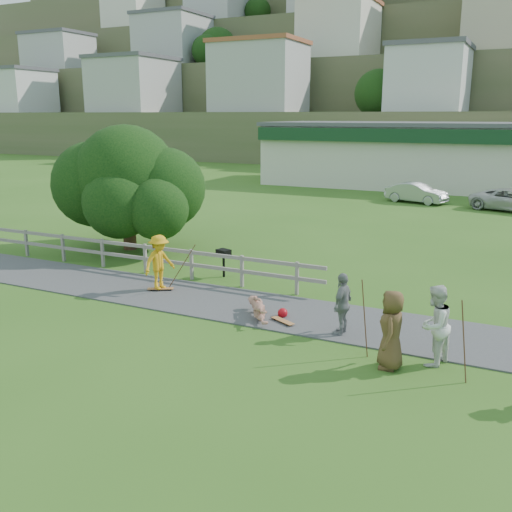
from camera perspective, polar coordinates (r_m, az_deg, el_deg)
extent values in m
plane|color=#305C1A|center=(16.70, -6.63, -6.07)|extent=(260.00, 260.00, 0.00)
cube|color=#39393C|center=(17.90, -4.05, -4.55)|extent=(34.00, 3.00, 0.04)
cube|color=slate|center=(25.32, -21.97, 1.21)|extent=(0.10, 0.10, 1.10)
cube|color=slate|center=(23.90, -18.73, 0.78)|extent=(0.10, 0.10, 1.10)
cube|color=slate|center=(22.56, -15.09, 0.29)|extent=(0.10, 0.10, 1.10)
cube|color=slate|center=(21.33, -11.01, -0.25)|extent=(0.10, 0.10, 1.10)
cube|color=slate|center=(20.22, -6.46, -0.86)|extent=(0.10, 0.10, 1.10)
cube|color=slate|center=(19.25, -1.42, -1.53)|extent=(0.10, 0.10, 1.10)
cube|color=slate|center=(18.46, 4.12, -2.25)|extent=(0.10, 0.10, 1.10)
cube|color=slate|center=(21.52, -12.14, 1.05)|extent=(15.00, 0.08, 0.12)
cube|color=slate|center=(21.63, -12.08, -0.11)|extent=(15.00, 0.08, 0.12)
cube|color=beige|center=(48.51, 20.74, 9.18)|extent=(32.00, 10.00, 4.80)
cube|color=#14381E|center=(43.24, 20.25, 11.14)|extent=(32.00, 0.60, 1.00)
cube|color=#4E4E53|center=(48.40, 21.01, 12.18)|extent=(32.50, 10.50, 0.30)
cube|color=#4A5733|center=(68.77, 19.10, 10.96)|extent=(220.00, 14.00, 6.00)
cube|color=beige|center=(68.82, 19.54, 16.36)|extent=(10.00, 9.00, 7.00)
cube|color=#4E4E53|center=(69.13, 19.81, 19.45)|extent=(10.40, 9.40, 0.50)
cube|color=#4A5733|center=(81.63, 20.49, 13.67)|extent=(220.00, 14.00, 13.00)
cube|color=beige|center=(82.34, 21.11, 20.62)|extent=(10.00, 9.00, 7.00)
cube|color=#4A5733|center=(94.69, 21.54, 15.93)|extent=(220.00, 14.00, 21.00)
cube|color=#4A5733|center=(107.92, 22.39, 17.91)|extent=(220.00, 14.00, 30.00)
cube|color=#4A5733|center=(122.32, 23.11, 19.62)|extent=(220.00, 14.00, 40.00)
imported|color=gold|center=(18.94, -9.63, -0.89)|extent=(0.97, 1.31, 1.80)
imported|color=#B47563|center=(16.37, 0.26, -5.24)|extent=(1.61, 1.31, 0.62)
imported|color=silver|center=(13.87, 17.41, -6.64)|extent=(1.00, 1.13, 1.93)
imported|color=gray|center=(15.19, 8.64, -4.79)|extent=(0.50, 1.03, 1.70)
imported|color=brown|center=(13.44, 13.39, -7.19)|extent=(0.70, 0.98, 1.86)
imported|color=#A0A3A7|center=(39.40, 15.74, 6.10)|extent=(4.25, 2.40, 1.33)
sphere|color=#A90A13|center=(16.49, 2.68, -5.71)|extent=(0.29, 0.29, 0.29)
cylinder|color=#523120|center=(18.90, -7.46, -0.60)|extent=(0.03, 0.03, 1.96)
cylinder|color=#523120|center=(13.91, 10.82, -6.16)|extent=(0.03, 0.03, 1.93)
cylinder|color=#523120|center=(13.19, 20.08, -8.05)|extent=(0.03, 0.03, 1.88)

